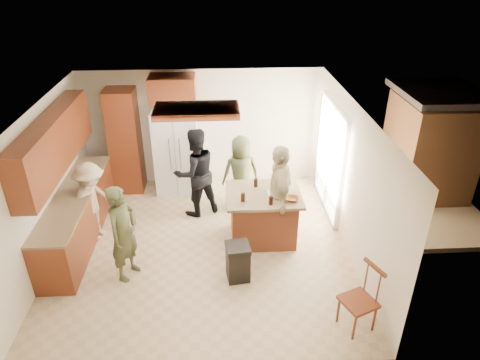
{
  "coord_description": "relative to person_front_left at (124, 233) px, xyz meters",
  "views": [
    {
      "loc": [
        0.3,
        -6.07,
        4.63
      ],
      "look_at": [
        0.67,
        0.3,
        1.15
      ],
      "focal_mm": 32.0,
      "sensor_mm": 36.0,
      "label": 1
    }
  ],
  "objects": [
    {
      "name": "trash_bin",
      "position": [
        1.73,
        -0.18,
        -0.48
      ],
      "size": [
        0.4,
        0.4,
        0.63
      ],
      "color": "black",
      "rests_on": "ground"
    },
    {
      "name": "person_side_right",
      "position": [
        2.5,
        0.84,
        0.11
      ],
      "size": [
        0.61,
        1.1,
        1.82
      ],
      "primitive_type": "imported",
      "rotation": [
        0.0,
        0.0,
        -1.63
      ],
      "color": "tan",
      "rests_on": "ground"
    },
    {
      "name": "refrigerator",
      "position": [
        0.61,
        2.78,
        0.1
      ],
      "size": [
        0.9,
        0.76,
        1.8
      ],
      "color": "white",
      "rests_on": "ground"
    },
    {
      "name": "person_behind_right",
      "position": [
        1.91,
        1.98,
        -0.05
      ],
      "size": [
        0.81,
        0.6,
        1.51
      ],
      "primitive_type": "imported",
      "rotation": [
        0.0,
        0.0,
        3.31
      ],
      "color": "#394227",
      "rests_on": "ground"
    },
    {
      "name": "person_behind_left",
      "position": [
        1.04,
        1.79,
        0.08
      ],
      "size": [
        1.0,
        0.85,
        1.76
      ],
      "primitive_type": "imported",
      "rotation": [
        0.0,
        0.0,
        3.59
      ],
      "color": "black",
      "rests_on": "ground"
    },
    {
      "name": "left_cabinetry",
      "position": [
        -1.08,
        1.06,
        0.15
      ],
      "size": [
        0.64,
        3.0,
        2.3
      ],
      "color": "maroon",
      "rests_on": "ground"
    },
    {
      "name": "island_items",
      "position": [
        2.46,
        0.75,
        0.17
      ],
      "size": [
        0.98,
        0.68,
        0.15
      ],
      "color": "silver",
      "rests_on": "kitchen_island"
    },
    {
      "name": "spindle_chair",
      "position": [
        3.32,
        -1.26,
        -0.35
      ],
      "size": [
        0.55,
        0.55,
        0.99
      ],
      "color": "maroon",
      "rests_on": "ground"
    },
    {
      "name": "kitchen_island",
      "position": [
        2.23,
        0.86,
        -0.33
      ],
      "size": [
        1.28,
        1.03,
        0.93
      ],
      "color": "#A84B2B",
      "rests_on": "ground"
    },
    {
      "name": "person_front_left",
      "position": [
        0.0,
        0.0,
        0.0
      ],
      "size": [
        0.63,
        0.71,
        1.61
      ],
      "primitive_type": "imported",
      "rotation": [
        0.0,
        0.0,
        1.14
      ],
      "color": "#404327",
      "rests_on": "ground"
    },
    {
      "name": "person_counter",
      "position": [
        -0.74,
        1.08,
        -0.07
      ],
      "size": [
        0.78,
        1.05,
        1.47
      ],
      "primitive_type": "imported",
      "rotation": [
        0.0,
        0.0,
        1.17
      ],
      "color": "#9E876C",
      "rests_on": "ground"
    },
    {
      "name": "room_shell",
      "position": [
        5.54,
        2.3,
        0.06
      ],
      "size": [
        8.0,
        5.2,
        5.0
      ],
      "color": "tan",
      "rests_on": "ground"
    },
    {
      "name": "back_wall_units",
      "position": [
        -0.17,
        2.86,
        0.58
      ],
      "size": [
        1.8,
        0.6,
        2.45
      ],
      "color": "maroon",
      "rests_on": "ground"
    }
  ]
}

